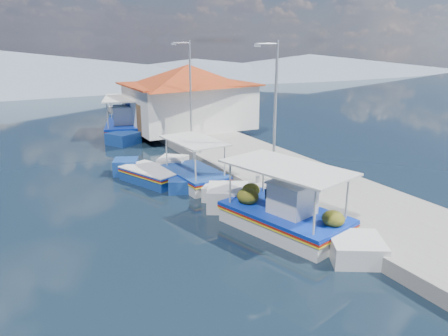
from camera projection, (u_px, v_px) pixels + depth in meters
name	position (u px, v px, depth m)	size (l,w,h in m)	color
ground	(198.00, 227.00, 15.47)	(160.00, 160.00, 0.00)	black
quay	(251.00, 160.00, 23.12)	(5.00, 44.00, 0.50)	gray
bollards	(223.00, 162.00, 21.43)	(0.20, 17.20, 0.30)	#A5A8AD
main_caique	(284.00, 216.00, 15.13)	(3.64, 7.74, 2.63)	silver
caique_green_canopy	(194.00, 177.00, 20.01)	(2.21, 6.34, 2.38)	silver
caique_blue_hull	(153.00, 176.00, 20.36)	(2.97, 5.17, 0.99)	navy
caique_far	(124.00, 127.00, 30.51)	(4.06, 8.05, 2.95)	navy
harbor_building	(189.00, 95.00, 30.15)	(10.49, 10.49, 4.40)	white
lamp_post_near	(274.00, 105.00, 18.08)	(1.21, 0.14, 6.00)	#A5A8AD
lamp_post_far	(189.00, 86.00, 25.70)	(1.21, 0.14, 6.00)	#A5A8AD
mountain_ridge	(84.00, 71.00, 65.23)	(171.40, 96.00, 5.50)	slate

